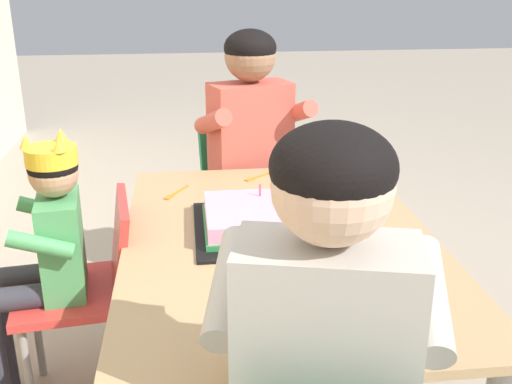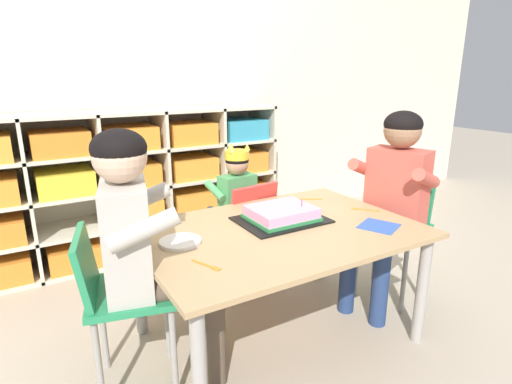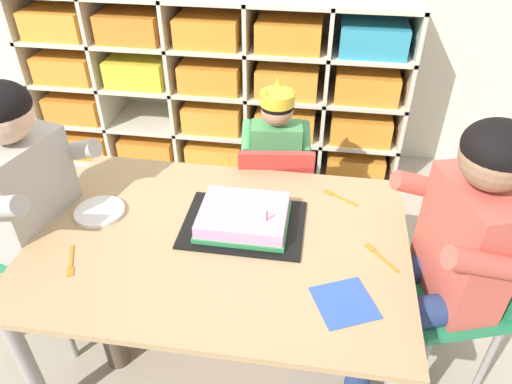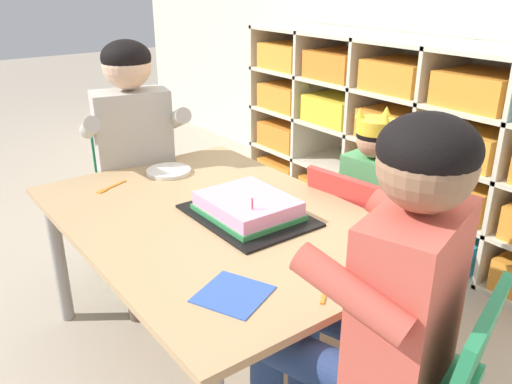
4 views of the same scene
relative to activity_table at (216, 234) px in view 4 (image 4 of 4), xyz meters
The scene contains 14 objects.
ground 0.49m from the activity_table, ahead, with size 16.00×16.00×0.00m, color tan.
storage_cubby_shelf 1.35m from the activity_table, 102.89° to the left, with size 2.08×0.40×0.99m.
activity_table is the anchor object (origin of this frame).
classroom_chair_blue 0.57m from the activity_table, 77.39° to the left, with size 0.36×0.38×0.64m.
child_with_crown 0.66m from the activity_table, 80.50° to the left, with size 0.31×0.32×0.84m.
classroom_chair_adult_side 0.71m from the activity_table, behind, with size 0.41×0.40×0.67m.
adult_helper_seated 0.62m from the activity_table, behind, with size 0.47×0.45×1.04m.
guest_at_table_side 0.71m from the activity_table, ahead, with size 0.48×0.46×1.04m.
birthday_cake_on_tray 0.14m from the activity_table, 50.00° to the left, with size 0.40×0.30×0.10m.
paper_plate_stack 0.45m from the activity_table, behind, with size 0.17×0.17×0.01m, color white.
paper_napkin_square 0.46m from the activity_table, 27.24° to the right, with size 0.16×0.16×0.00m, color #3356B7.
fork_near_cake_tray 0.47m from the activity_table, 157.31° to the right, with size 0.07×0.13×0.00m.
fork_by_napkin 0.48m from the activity_table, 37.04° to the left, with size 0.13×0.08×0.00m.
fork_near_child_seat 0.52m from the activity_table, ahead, with size 0.10×0.12×0.00m.
Camera 4 is at (1.30, -0.81, 1.27)m, focal length 36.90 mm.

